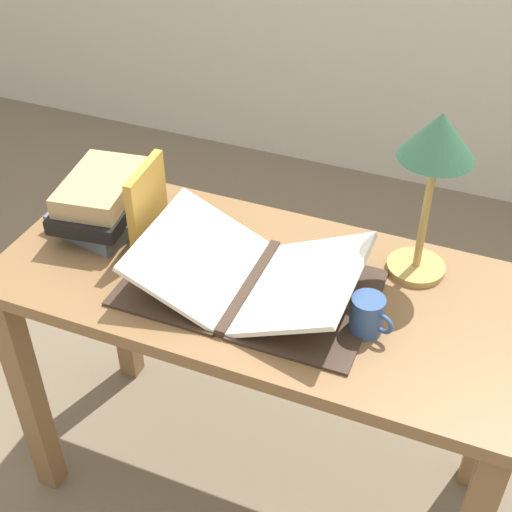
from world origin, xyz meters
TOP-DOWN VIEW (x-y plane):
  - ground_plane at (0.00, 0.00)m, footprint 12.00×12.00m
  - reading_desk at (0.00, 0.00)m, footprint 1.25×0.57m
  - open_book at (-0.02, -0.04)m, footprint 0.57×0.35m
  - book_stack_tall at (-0.45, 0.06)m, footprint 0.24×0.30m
  - book_standing_upright at (-0.31, 0.03)m, footprint 0.03×0.17m
  - reading_lamp at (0.32, 0.17)m, footprint 0.16×0.16m
  - coffee_mug at (0.27, -0.07)m, footprint 0.10×0.07m

SIDE VIEW (x-z plane):
  - ground_plane at x=0.00m, z-range 0.00..0.00m
  - reading_desk at x=0.00m, z-range 0.25..1.03m
  - open_book at x=-0.02m, z-range 0.75..0.87m
  - coffee_mug at x=0.27m, z-range 0.78..0.86m
  - book_stack_tall at x=-0.45m, z-range 0.77..0.91m
  - book_standing_upright at x=-0.31m, z-range 0.78..0.99m
  - reading_lamp at x=0.32m, z-range 0.89..1.30m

